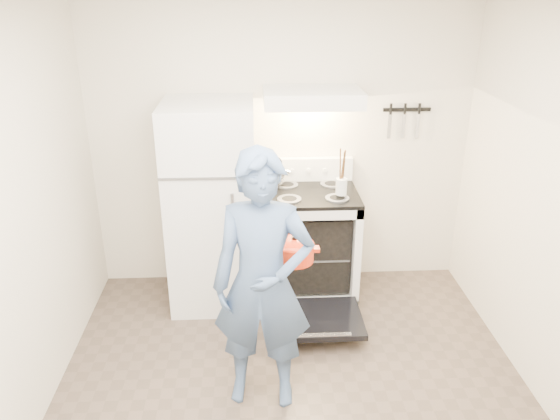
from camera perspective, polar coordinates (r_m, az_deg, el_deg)
The scene contains 15 objects.
floor at distance 3.71m, azimuth 1.68°, elevation -20.74°, with size 3.60×3.60×0.00m, color brown.
back_wall at distance 4.65m, azimuth 0.11°, elevation 6.74°, with size 3.20×0.02×2.50m, color beige.
refrigerator at distance 4.46m, azimuth -7.11°, elevation 0.37°, with size 0.70×0.70×1.70m, color silver.
stove_body at distance 4.66m, azimuth 3.14°, elevation -3.72°, with size 0.76×0.65×0.92m, color silver.
cooktop at distance 4.47m, azimuth 3.27°, elevation 1.71°, with size 0.76×0.65×0.03m, color black.
backsplash at distance 4.69m, azimuth 2.94°, elevation 4.30°, with size 0.76×0.07×0.20m, color silver.
oven_door at distance 4.33m, azimuth 3.86°, elevation -11.27°, with size 0.70×0.54×0.04m, color black.
oven_rack at distance 4.67m, azimuth 3.14°, elevation -3.94°, with size 0.60×0.52×0.01m, color gray.
range_hood at distance 4.32m, azimuth 3.40°, elevation 11.69°, with size 0.76×0.50×0.12m, color silver.
knife_strip at distance 4.74m, azimuth 13.12°, elevation 10.19°, with size 0.40×0.02×0.03m, color black.
pizza_stone at distance 4.72m, azimuth 3.55°, elevation -3.49°, with size 0.33×0.33×0.02m, color #846145.
tea_kettle at distance 4.55m, azimuth -0.50°, elevation 4.06°, with size 0.21×0.17×0.25m, color #BCBCC1, non-canonical shape.
utensil_jar at distance 4.33m, azimuth 6.44°, elevation 2.46°, with size 0.09×0.09×0.13m, color silver.
person at distance 3.35m, azimuth -1.82°, elevation -7.75°, with size 0.62×0.41×1.70m, color #3A5279.
dutch_oven at distance 3.57m, azimuth 1.50°, elevation -4.43°, with size 0.33×0.26×0.22m, color red, non-canonical shape.
Camera 1 is at (-0.24, -2.65, 2.57)m, focal length 35.00 mm.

